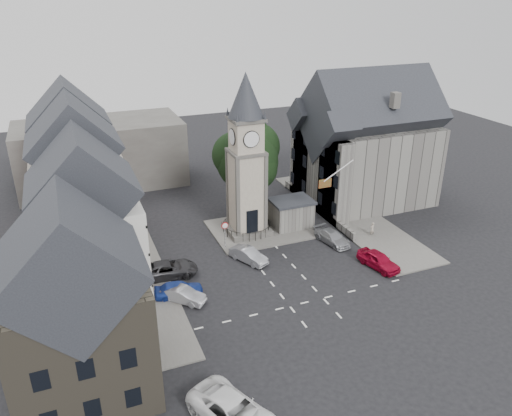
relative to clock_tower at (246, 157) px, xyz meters
name	(u,v)px	position (x,y,z in m)	size (l,w,h in m)	color
ground	(279,269)	(0.00, -7.99, -8.12)	(120.00, 120.00, 0.00)	black
pavement_west	(127,264)	(-12.50, -1.99, -8.05)	(6.00, 30.00, 0.14)	#595651
pavement_east	(347,214)	(12.00, 0.01, -8.05)	(6.00, 26.00, 0.14)	#595651
central_island	(260,229)	(1.50, 0.01, -8.04)	(10.00, 8.00, 0.16)	#595651
road_markings	(307,302)	(0.00, -13.49, -8.12)	(20.00, 8.00, 0.01)	silver
clock_tower	(246,157)	(0.00, 0.00, 0.00)	(4.86, 4.86, 16.25)	#4C4944
stone_shelter	(291,213)	(4.80, -0.49, -6.57)	(4.30, 3.30, 3.08)	#5B5854
town_tree	(247,152)	(2.00, 5.01, -1.15)	(7.20, 7.20, 10.80)	black
warning_sign_post	(225,230)	(-3.20, -2.56, -6.09)	(0.70, 0.19, 2.85)	black
terrace_pink	(75,167)	(-15.50, 8.01, -1.54)	(8.10, 7.60, 12.80)	#D29890
terrace_cream	(81,195)	(-15.50, 0.01, -1.54)	(8.10, 7.60, 12.80)	beige
terrace_tudor	(90,238)	(-15.50, -7.99, -1.93)	(8.10, 7.60, 12.00)	silver
building_sw_stone	(79,321)	(-17.00, -16.99, -2.77)	(8.60, 7.60, 10.40)	#494337
backdrop_west	(101,153)	(-12.00, 20.01, -4.12)	(20.00, 10.00, 8.00)	#4C4944
east_building	(365,149)	(15.59, 3.01, -1.86)	(14.40, 11.40, 12.60)	#5B5854
east_boundary_wall	(317,207)	(9.20, 2.01, -7.67)	(0.40, 16.00, 0.90)	#5B5854
flagpole	(339,171)	(8.00, -3.99, -1.12)	(3.68, 0.10, 2.74)	white
car_west_blue	(179,289)	(-9.34, -8.81, -7.45)	(1.58, 3.93, 1.34)	navy
car_west_silver	(183,295)	(-9.18, -9.67, -7.51)	(1.30, 3.73, 1.23)	#93959B
car_west_grey	(168,269)	(-9.47, -5.45, -7.40)	(2.39, 5.17, 1.44)	#2B2B2D
car_island_silver	(249,255)	(-1.99, -5.64, -7.48)	(1.36, 3.90, 1.28)	#9D9FA5
car_island_east	(332,237)	(7.00, -5.31, -7.50)	(1.74, 4.29, 1.24)	#95989D
car_east_red	(379,260)	(8.50, -10.99, -7.39)	(1.72, 4.28, 1.46)	maroon
van_sw_white	(234,412)	(-9.50, -22.78, -7.28)	(2.78, 6.03, 1.68)	white
pedestrian	(372,229)	(11.50, -5.50, -7.36)	(0.55, 0.36, 1.51)	#A49787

